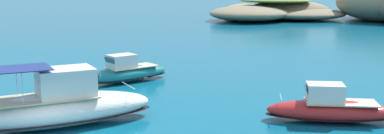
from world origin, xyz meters
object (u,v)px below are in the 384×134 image
(islet_small, at_px, (274,11))
(motorboat_white, at_px, (58,107))
(motorboat_teal, at_px, (126,73))
(motorboat_red, at_px, (330,109))

(islet_small, height_order, motorboat_white, islet_small)
(islet_small, bearing_deg, motorboat_teal, -83.90)
(motorboat_red, relative_size, motorboat_white, 0.73)
(islet_small, xyz_separation_m, motorboat_teal, (6.23, -58.34, -0.81))
(motorboat_teal, xyz_separation_m, motorboat_white, (2.79, -10.20, 0.30))
(motorboat_red, height_order, motorboat_white, motorboat_white)
(motorboat_red, relative_size, motorboat_teal, 1.00)
(motorboat_red, bearing_deg, motorboat_white, -151.26)
(islet_small, distance_m, motorboat_teal, 58.68)
(motorboat_white, bearing_deg, motorboat_teal, 105.30)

